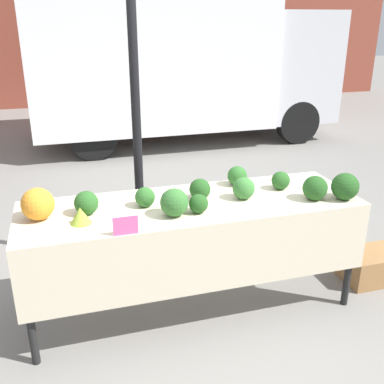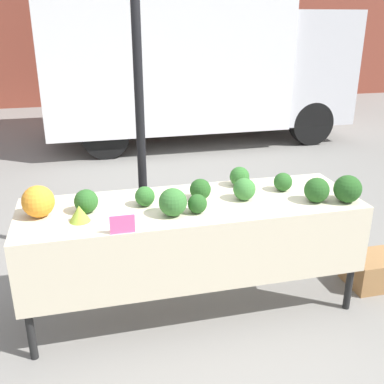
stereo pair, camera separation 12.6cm
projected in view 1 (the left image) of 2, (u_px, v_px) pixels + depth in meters
The scene contains 18 objects.
ground_plane at pixel (192, 305), 3.34m from camera, with size 40.00×40.00×0.00m, color gray.
tent_pole at pixel (136, 121), 3.44m from camera, with size 0.07×0.07×2.52m.
parked_truck at pixel (173, 51), 7.46m from camera, with size 4.97×2.16×2.82m.
market_table at pixel (195, 221), 3.03m from camera, with size 2.31×0.73×0.82m.
orange_cauliflower at pixel (38, 204), 2.77m from camera, with size 0.20×0.20×0.20m.
romanesco_head at pixel (80, 216), 2.73m from camera, with size 0.13×0.13×0.10m.
broccoli_head_0 at pixel (244, 188), 3.09m from camera, with size 0.15×0.15×0.15m.
broccoli_head_1 at pixel (281, 181), 3.27m from camera, with size 0.13×0.13×0.13m.
broccoli_head_2 at pixel (200, 189), 3.08m from camera, with size 0.15×0.15×0.15m.
broccoli_head_3 at pixel (345, 186), 3.08m from camera, with size 0.19×0.19×0.19m.
broccoli_head_4 at pixel (237, 176), 3.35m from camera, with size 0.15×0.15×0.15m.
broccoli_head_5 at pixel (199, 204), 2.87m from camera, with size 0.13×0.13×0.13m.
broccoli_head_6 at pixel (86, 203), 2.85m from camera, with size 0.15×0.15×0.15m.
broccoli_head_7 at pixel (315, 188), 3.07m from camera, with size 0.17×0.17×0.17m.
broccoli_head_8 at pixel (174, 203), 2.82m from camera, with size 0.18×0.18×0.18m.
broccoli_head_9 at pixel (145, 197), 2.97m from camera, with size 0.13×0.13×0.13m.
price_sign at pixel (126, 226), 2.58m from camera, with size 0.15×0.01×0.11m.
produce_crate at pixel (371, 266), 3.64m from camera, with size 0.45×0.33×0.24m.
Camera 1 is at (-0.79, -2.70, 1.99)m, focal length 42.00 mm.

